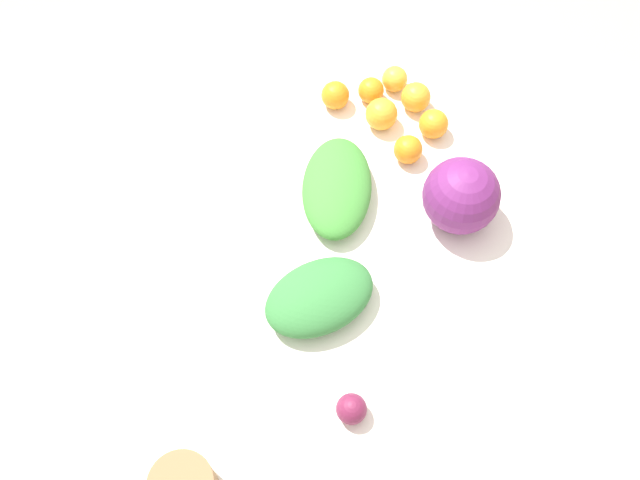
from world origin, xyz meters
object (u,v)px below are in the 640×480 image
at_px(cabbage_purple, 461,196).
at_px(orange_6, 416,97).
at_px(orange_5, 408,150).
at_px(orange_4, 371,90).
at_px(orange_2, 395,79).
at_px(orange_3, 335,95).
at_px(beet_root, 351,409).
at_px(orange_0, 381,114).
at_px(greens_bunch_beet_tops, 319,297).
at_px(greens_bunch_chard, 337,187).
at_px(orange_1, 434,124).

relative_size(cabbage_purple, orange_6, 2.33).
bearing_deg(orange_6, orange_5, -18.47).
bearing_deg(orange_4, orange_2, 112.96).
relative_size(orange_2, orange_3, 0.92).
relative_size(beet_root, orange_0, 0.78).
height_order(orange_2, orange_3, orange_3).
relative_size(orange_4, orange_6, 0.88).
xyz_separation_m(cabbage_purple, greens_bunch_beet_tops, (0.18, -0.35, -0.05)).
bearing_deg(greens_bunch_beet_tops, beet_root, 6.59).
height_order(cabbage_purple, orange_3, cabbage_purple).
relative_size(greens_bunch_chard, greens_bunch_beet_tops, 1.14).
distance_m(orange_1, orange_5, 0.10).
relative_size(cabbage_purple, orange_0, 2.19).
distance_m(orange_2, orange_6, 0.08).
relative_size(orange_0, orange_6, 1.07).
relative_size(greens_bunch_beet_tops, orange_5, 3.52).
distance_m(cabbage_purple, orange_4, 0.40).
bearing_deg(orange_6, orange_3, -100.51).
bearing_deg(orange_3, orange_2, 101.85).
bearing_deg(orange_2, orange_4, -67.04).
xyz_separation_m(greens_bunch_chard, greens_bunch_beet_tops, (0.27, -0.08, 0.00)).
bearing_deg(orange_0, orange_5, 21.66).
bearing_deg(orange_0, greens_bunch_beet_tops, -25.54).
distance_m(greens_bunch_chard, beet_root, 0.52).
xyz_separation_m(greens_bunch_chard, orange_0, (-0.20, 0.14, 0.00)).
bearing_deg(greens_bunch_chard, greens_bunch_beet_tops, -16.60).
bearing_deg(orange_5, orange_2, 176.91).
bearing_deg(greens_bunch_beet_tops, orange_3, 167.56).
bearing_deg(orange_2, cabbage_purple, 9.29).
relative_size(orange_1, orange_6, 0.97).
height_order(greens_bunch_chard, orange_6, same).
bearing_deg(greens_bunch_chard, orange_5, 114.30).
relative_size(cabbage_purple, beet_root, 2.79).
relative_size(orange_2, orange_6, 0.88).
height_order(cabbage_purple, orange_5, cabbage_purple).
bearing_deg(orange_1, greens_bunch_beet_tops, -39.31).
xyz_separation_m(orange_4, orange_5, (0.20, 0.05, 0.00)).
bearing_deg(cabbage_purple, orange_4, -160.47).
distance_m(greens_bunch_chard, orange_5, 0.21).
bearing_deg(cabbage_purple, greens_bunch_chard, -109.53).
relative_size(orange_2, orange_4, 1.00).
relative_size(orange_1, orange_2, 1.11).
relative_size(greens_bunch_beet_tops, orange_0, 3.08).
bearing_deg(greens_bunch_beet_tops, cabbage_purple, 117.22).
bearing_deg(orange_1, greens_bunch_chard, -60.45).
bearing_deg(beet_root, orange_5, 158.27).
xyz_separation_m(greens_bunch_chard, orange_5, (-0.08, 0.19, -0.00)).
distance_m(greens_bunch_chard, greens_bunch_beet_tops, 0.28).
bearing_deg(cabbage_purple, orange_0, -157.12).
xyz_separation_m(orange_3, orange_4, (-0.01, 0.09, -0.00)).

